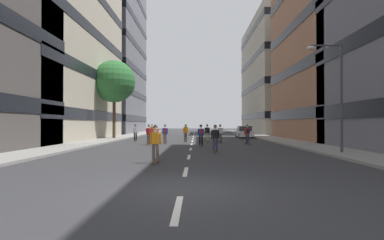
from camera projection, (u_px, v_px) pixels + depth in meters
ground_plane at (193, 140)px, 34.42m from camera, size 155.92×155.92×0.00m
sidewalk_left at (119, 138)px, 37.80m from camera, size 3.08×71.47×0.14m
sidewalk_right at (267, 138)px, 37.53m from camera, size 3.08×71.47×0.14m
lane_markings at (193, 139)px, 36.43m from camera, size 0.16×62.20×0.01m
building_left_far at (99, 37)px, 57.85m from camera, size 15.40×19.63×37.11m
building_right_mid at (360, 53)px, 33.07m from camera, size 15.40×17.46×19.18m
building_right_far at (291, 77)px, 57.23m from camera, size 15.40×23.36×21.43m
parked_car_near at (244, 132)px, 38.80m from camera, size 1.82×4.40×1.52m
street_tree_near at (114, 82)px, 35.54m from camera, size 5.02×5.02×9.25m
streetlamp_right at (335, 85)px, 17.79m from camera, size 2.13×0.30×6.50m
skater_0 at (155, 142)px, 13.91m from camera, size 0.53×0.90×1.78m
skater_1 at (220, 132)px, 28.72m from camera, size 0.56×0.92×1.78m
skater_2 at (201, 134)px, 24.27m from camera, size 0.56×0.92×1.78m
skater_3 at (247, 133)px, 26.51m from camera, size 0.57×0.92×1.78m
skater_4 at (149, 133)px, 26.50m from camera, size 0.56×0.92×1.78m
skater_5 at (152, 130)px, 41.27m from camera, size 0.54×0.91×1.78m
skater_6 at (186, 132)px, 30.26m from camera, size 0.55×0.92×1.78m
skater_7 at (135, 132)px, 31.11m from camera, size 0.55×0.91×1.78m
skater_8 at (165, 132)px, 27.99m from camera, size 0.56×0.92×1.78m
skater_9 at (155, 134)px, 24.80m from camera, size 0.56×0.92×1.78m
skater_10 at (215, 137)px, 19.47m from camera, size 0.54×0.91×1.78m
skater_11 at (207, 132)px, 31.03m from camera, size 0.55×0.91×1.78m
skater_12 at (186, 130)px, 39.20m from camera, size 0.53×0.90×1.78m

